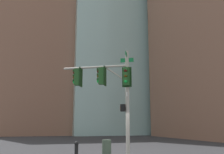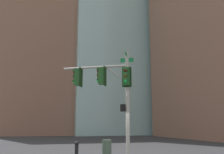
{
  "view_description": "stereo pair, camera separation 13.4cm",
  "coord_description": "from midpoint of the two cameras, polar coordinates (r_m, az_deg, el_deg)",
  "views": [
    {
      "loc": [
        -13.77,
        4.45,
        1.83
      ],
      "look_at": [
        0.13,
        0.45,
        4.6
      ],
      "focal_mm": 40.41,
      "sensor_mm": 36.0,
      "label": 1
    },
    {
      "loc": [
        -13.8,
        4.32,
        1.83
      ],
      "look_at": [
        0.13,
        0.45,
        4.6
      ],
      "focal_mm": 40.41,
      "sensor_mm": 36.0,
      "label": 2
    }
  ],
  "objects": [
    {
      "name": "signal_pole_assembly",
      "position": [
        14.61,
        -0.64,
        -1.83
      ],
      "size": [
        2.53,
        3.82,
        6.11
      ],
      "rotation": [
        0.0,
        0.0,
        1.07
      ],
      "color": "#9E998C",
      "rests_on": "ground_plane"
    },
    {
      "name": "fire_hydrant",
      "position": [
        15.8,
        -8.31,
        -15.66
      ],
      "size": [
        0.34,
        0.26,
        0.87
      ],
      "color": "black",
      "rests_on": "ground_plane"
    },
    {
      "name": "litter_bin",
      "position": [
        15.97,
        -1.47,
        -15.7
      ],
      "size": [
        0.56,
        0.56,
        0.95
      ],
      "primitive_type": "cylinder",
      "color": "#384738",
      "rests_on": "ground_plane"
    },
    {
      "name": "building_brick_midblock",
      "position": [
        58.05,
        -15.54,
        2.29
      ],
      "size": [
        23.66,
        16.44,
        29.24
      ],
      "primitive_type": "cube",
      "color": "#845B47",
      "rests_on": "ground_plane"
    },
    {
      "name": "building_brick_farside",
      "position": [
        65.94,
        -7.53,
        2.26
      ],
      "size": [
        21.6,
        19.78,
        33.32
      ],
      "primitive_type": "cube",
      "color": "#4C3328",
      "rests_on": "ground_plane"
    }
  ]
}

